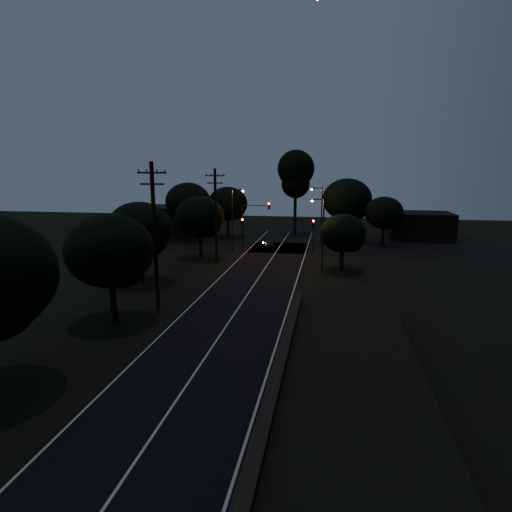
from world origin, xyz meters
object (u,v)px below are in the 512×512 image
(utility_pole_mid, at_px, (155,234))
(signal_mast, at_px, (255,217))
(car, at_px, (269,245))
(utility_pole_far, at_px, (216,214))
(signal_right, at_px, (313,230))
(streetlight_a, at_px, (234,216))
(streetlight_b, at_px, (320,212))
(streetlight_c, at_px, (321,229))
(signal_left, at_px, (242,228))
(tall_pine, at_px, (296,174))

(utility_pole_mid, relative_size, signal_mast, 1.76)
(car, bearing_deg, utility_pole_far, 44.70)
(signal_right, bearing_deg, streetlight_a, -168.66)
(streetlight_b, distance_m, streetlight_c, 14.01)
(utility_pole_far, relative_size, signal_right, 2.56)
(utility_pole_mid, height_order, streetlight_c, utility_pole_mid)
(utility_pole_mid, distance_m, signal_mast, 25.22)
(signal_mast, height_order, streetlight_a, streetlight_a)
(signal_left, xyz_separation_m, streetlight_b, (9.91, 4.01, 1.80))
(utility_pole_mid, bearing_deg, utility_pole_far, 90.00)
(signal_right, xyz_separation_m, streetlight_a, (-9.91, -1.99, 1.80))
(utility_pole_far, bearing_deg, tall_pine, 73.07)
(utility_pole_mid, relative_size, utility_pole_far, 1.05)
(signal_mast, distance_m, streetlight_b, 9.15)
(streetlight_c, bearing_deg, car, 123.18)
(streetlight_b, bearing_deg, tall_pine, 111.38)
(signal_right, relative_size, streetlight_a, 0.51)
(signal_left, bearing_deg, utility_pole_far, -99.94)
(signal_right, height_order, streetlight_c, streetlight_c)
(streetlight_b, height_order, car, streetlight_b)
(tall_pine, distance_m, streetlight_c, 26.01)
(car, bearing_deg, tall_pine, -114.79)
(streetlight_a, xyz_separation_m, streetlight_c, (11.14, -8.00, -0.29))
(streetlight_a, distance_m, car, 6.39)
(utility_pole_far, relative_size, streetlight_b, 1.31)
(streetlight_a, bearing_deg, streetlight_b, 29.48)
(utility_pole_mid, xyz_separation_m, signal_mast, (3.09, 24.99, -1.40))
(streetlight_c, relative_size, car, 2.19)
(signal_mast, height_order, car, signal_mast)
(streetlight_a, bearing_deg, signal_mast, 39.77)
(streetlight_b, distance_m, car, 8.32)
(utility_pole_far, relative_size, car, 3.07)
(tall_pine, relative_size, streetlight_b, 1.67)
(signal_left, xyz_separation_m, streetlight_c, (10.43, -9.99, 1.51))
(streetlight_b, bearing_deg, car, -152.91)
(tall_pine, xyz_separation_m, signal_left, (-5.60, -15.01, -6.81))
(car, bearing_deg, signal_mast, 5.58)
(utility_pole_mid, xyz_separation_m, tall_pine, (7.00, 40.00, 3.91))
(tall_pine, bearing_deg, signal_left, -110.46)
(utility_pole_far, height_order, signal_right, utility_pole_far)
(car, bearing_deg, streetlight_c, 106.98)
(utility_pole_far, distance_m, car, 11.09)
(utility_pole_mid, distance_m, car, 26.65)
(utility_pole_far, height_order, signal_mast, utility_pole_far)
(streetlight_c, xyz_separation_m, car, (-6.99, 10.69, -3.77))
(utility_pole_mid, distance_m, signal_left, 25.19)
(streetlight_a, bearing_deg, utility_pole_far, -96.59)
(streetlight_c, height_order, car, streetlight_c)
(signal_mast, xyz_separation_m, streetlight_a, (-2.39, -1.99, 0.30))
(utility_pole_far, bearing_deg, streetlight_b, 46.70)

